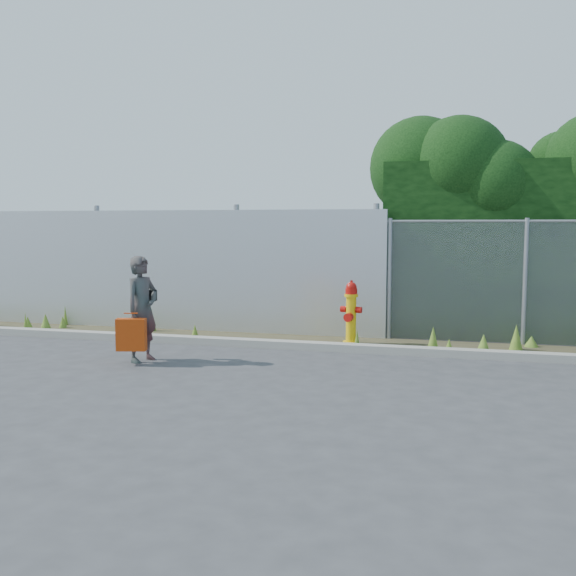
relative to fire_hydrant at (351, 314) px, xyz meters
The scene contains 8 objects.
ground 2.49m from the fire_hydrant, 101.84° to the right, with size 80.00×80.00×0.00m, color #393A3C.
curb 0.89m from the fire_hydrant, 130.50° to the right, with size 16.00×0.22×0.12m, color gray.
weed_strip 0.41m from the fire_hydrant, 144.93° to the left, with size 16.00×1.27×0.54m.
corrugated_fence 3.84m from the fire_hydrant, behind, with size 8.50×0.21×2.30m.
fire_hydrant is the anchor object (origin of this frame).
woman 3.35m from the fire_hydrant, 143.37° to the right, with size 0.55×0.36×1.50m, color #0E5851.
red_tote_bag 3.54m from the fire_hydrant, 140.19° to the right, with size 0.40×0.15×0.53m.
black_shoulder_bag 3.23m from the fire_hydrant, 146.73° to the right, with size 0.21×0.09×0.16m.
Camera 1 is at (2.09, -7.82, 1.96)m, focal length 40.00 mm.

